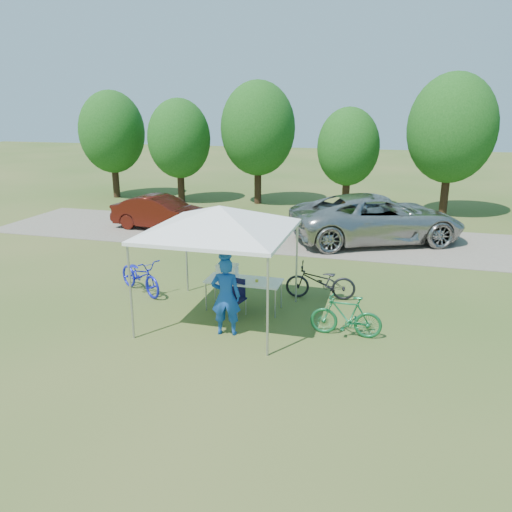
{
  "coord_description": "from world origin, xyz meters",
  "views": [
    {
      "loc": [
        3.7,
        -10.34,
        4.86
      ],
      "look_at": [
        0.3,
        2.0,
        1.0
      ],
      "focal_mm": 35.0,
      "sensor_mm": 36.0,
      "label": 1
    }
  ],
  "objects_px": {
    "folding_table": "(244,282)",
    "bike_dark": "(321,282)",
    "minivan": "(377,218)",
    "folding_chair": "(235,294)",
    "cyclist": "(226,296)",
    "bike_blue": "(140,275)",
    "cooler": "(227,271)",
    "bike_green": "(346,316)",
    "sedan": "(162,213)"
  },
  "relations": [
    {
      "from": "folding_table",
      "to": "folding_chair",
      "type": "height_order",
      "value": "folding_chair"
    },
    {
      "from": "cooler",
      "to": "bike_blue",
      "type": "bearing_deg",
      "value": 172.13
    },
    {
      "from": "folding_table",
      "to": "cyclist",
      "type": "height_order",
      "value": "cyclist"
    },
    {
      "from": "bike_blue",
      "to": "minivan",
      "type": "bearing_deg",
      "value": -8.57
    },
    {
      "from": "cyclist",
      "to": "bike_blue",
      "type": "bearing_deg",
      "value": -41.19
    },
    {
      "from": "folding_chair",
      "to": "bike_blue",
      "type": "relative_size",
      "value": 0.49
    },
    {
      "from": "bike_green",
      "to": "folding_table",
      "type": "bearing_deg",
      "value": -108.57
    },
    {
      "from": "bike_blue",
      "to": "folding_table",
      "type": "bearing_deg",
      "value": -65.48
    },
    {
      "from": "cyclist",
      "to": "cooler",
      "type": "bearing_deg",
      "value": -83.03
    },
    {
      "from": "folding_chair",
      "to": "cooler",
      "type": "relative_size",
      "value": 1.77
    },
    {
      "from": "folding_chair",
      "to": "cooler",
      "type": "bearing_deg",
      "value": 143.46
    },
    {
      "from": "cooler",
      "to": "bike_dark",
      "type": "bearing_deg",
      "value": 28.67
    },
    {
      "from": "folding_chair",
      "to": "cooler",
      "type": "distance_m",
      "value": 0.66
    },
    {
      "from": "folding_table",
      "to": "bike_dark",
      "type": "height_order",
      "value": "bike_dark"
    },
    {
      "from": "bike_green",
      "to": "minivan",
      "type": "bearing_deg",
      "value": 177.85
    },
    {
      "from": "cooler",
      "to": "bike_green",
      "type": "height_order",
      "value": "cooler"
    },
    {
      "from": "minivan",
      "to": "sedan",
      "type": "distance_m",
      "value": 8.52
    },
    {
      "from": "bike_dark",
      "to": "sedan",
      "type": "height_order",
      "value": "sedan"
    },
    {
      "from": "folding_table",
      "to": "bike_dark",
      "type": "xyz_separation_m",
      "value": [
        1.73,
        1.18,
        -0.24
      ]
    },
    {
      "from": "folding_table",
      "to": "folding_chair",
      "type": "distance_m",
      "value": 0.44
    },
    {
      "from": "folding_chair",
      "to": "minivan",
      "type": "relative_size",
      "value": 0.14
    },
    {
      "from": "folding_table",
      "to": "bike_green",
      "type": "height_order",
      "value": "bike_green"
    },
    {
      "from": "folding_chair",
      "to": "sedan",
      "type": "xyz_separation_m",
      "value": [
        -5.54,
        7.51,
        0.17
      ]
    },
    {
      "from": "cooler",
      "to": "bike_green",
      "type": "distance_m",
      "value": 3.17
    },
    {
      "from": "bike_dark",
      "to": "minivan",
      "type": "xyz_separation_m",
      "value": [
        1.15,
        6.25,
        0.42
      ]
    },
    {
      "from": "folding_table",
      "to": "minivan",
      "type": "relative_size",
      "value": 0.29
    },
    {
      "from": "folding_chair",
      "to": "bike_green",
      "type": "distance_m",
      "value": 2.72
    },
    {
      "from": "cooler",
      "to": "cyclist",
      "type": "relative_size",
      "value": 0.29
    },
    {
      "from": "folding_chair",
      "to": "bike_green",
      "type": "relative_size",
      "value": 0.57
    },
    {
      "from": "folding_table",
      "to": "bike_blue",
      "type": "relative_size",
      "value": 1.01
    },
    {
      "from": "sedan",
      "to": "folding_table",
      "type": "bearing_deg",
      "value": -135.16
    },
    {
      "from": "minivan",
      "to": "cooler",
      "type": "bearing_deg",
      "value": 131.55
    },
    {
      "from": "bike_blue",
      "to": "sedan",
      "type": "bearing_deg",
      "value": 52.42
    },
    {
      "from": "bike_green",
      "to": "cyclist",
      "type": "bearing_deg",
      "value": -77.02
    },
    {
      "from": "bike_blue",
      "to": "bike_dark",
      "type": "bearing_deg",
      "value": -48.93
    },
    {
      "from": "folding_table",
      "to": "cyclist",
      "type": "bearing_deg",
      "value": -88.73
    },
    {
      "from": "minivan",
      "to": "cyclist",
      "type": "bearing_deg",
      "value": 137.77
    },
    {
      "from": "folding_chair",
      "to": "folding_table",
      "type": "bearing_deg",
      "value": 89.19
    },
    {
      "from": "folding_table",
      "to": "bike_dark",
      "type": "bearing_deg",
      "value": 34.27
    },
    {
      "from": "cyclist",
      "to": "sedan",
      "type": "xyz_separation_m",
      "value": [
        -5.67,
        8.58,
        -0.19
      ]
    },
    {
      "from": "folding_table",
      "to": "minivan",
      "type": "xyz_separation_m",
      "value": [
        2.88,
        7.43,
        0.18
      ]
    },
    {
      "from": "folding_chair",
      "to": "cooler",
      "type": "xyz_separation_m",
      "value": [
        -0.33,
        0.39,
        0.42
      ]
    },
    {
      "from": "cooler",
      "to": "bike_green",
      "type": "bearing_deg",
      "value": -15.97
    },
    {
      "from": "minivan",
      "to": "bike_blue",
      "type": "bearing_deg",
      "value": 115.66
    },
    {
      "from": "cooler",
      "to": "bike_blue",
      "type": "height_order",
      "value": "cooler"
    },
    {
      "from": "bike_blue",
      "to": "folding_chair",
      "type": "bearing_deg",
      "value": -72.98
    },
    {
      "from": "bike_blue",
      "to": "sedan",
      "type": "height_order",
      "value": "sedan"
    },
    {
      "from": "folding_chair",
      "to": "cyclist",
      "type": "xyz_separation_m",
      "value": [
        0.13,
        -1.07,
        0.36
      ]
    },
    {
      "from": "bike_dark",
      "to": "cooler",
      "type": "bearing_deg",
      "value": -67.82
    },
    {
      "from": "bike_dark",
      "to": "minivan",
      "type": "bearing_deg",
      "value": 163.09
    }
  ]
}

